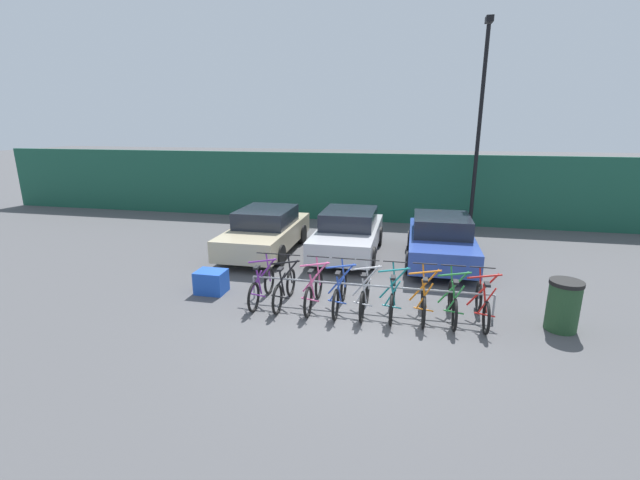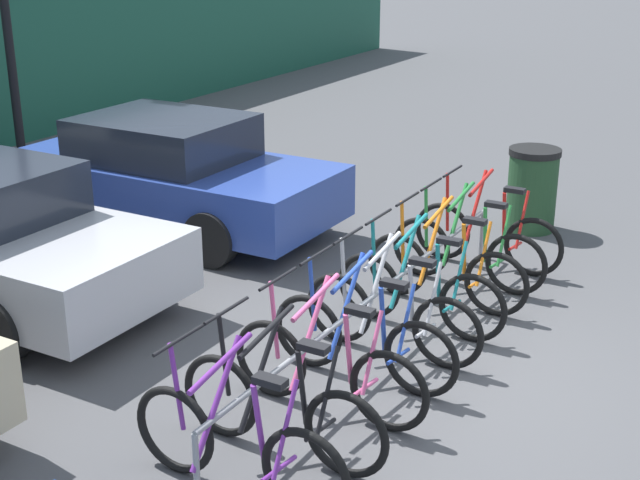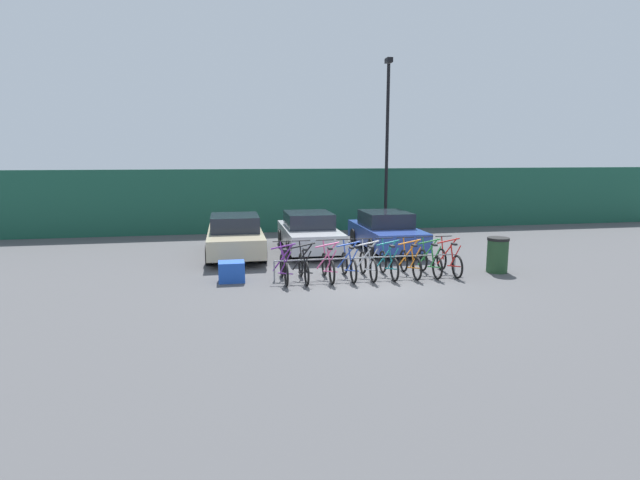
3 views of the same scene
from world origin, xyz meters
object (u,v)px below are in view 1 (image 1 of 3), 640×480
object	(u,v)px
lamp_post	(480,120)
bicycle_black	(284,288)
bicycle_purple	(262,287)
bicycle_red	(482,305)
bicycle_pink	(314,291)
bicycle_blue	(340,293)
bicycle_teal	(393,297)
cargo_crate	(211,282)
car_silver	(348,233)
bicycle_silver	(365,295)
car_beige	(266,231)
bicycle_green	(453,302)
trash_bin	(563,305)
car_blue	(441,240)
bicycle_orange	(423,300)
bike_rack	(367,287)

from	to	relation	value
lamp_post	bicycle_black	bearing A→B (deg)	-121.67
bicycle_purple	bicycle_red	bearing A→B (deg)	-1.78
bicycle_pink	bicycle_blue	world-z (taller)	same
bicycle_teal	cargo_crate	distance (m)	4.37
car_silver	cargo_crate	xyz separation A→B (m)	(-2.77, -3.86, -0.42)
bicycle_blue	bicycle_silver	world-z (taller)	same
bicycle_teal	car_beige	bearing A→B (deg)	141.31
bicycle_green	cargo_crate	distance (m)	5.61
bicycle_blue	trash_bin	distance (m)	4.48
bicycle_red	car_beige	bearing A→B (deg)	148.99
bicycle_silver	lamp_post	xyz separation A→B (m)	(3.10, 7.97, 3.71)
bicycle_black	car_silver	xyz separation A→B (m)	(0.84, 4.14, 0.31)
car_silver	car_blue	xyz separation A→B (m)	(2.77, -0.27, -0.00)
trash_bin	bicycle_green	bearing A→B (deg)	179.13
bicycle_teal	lamp_post	world-z (taller)	lamp_post
bicycle_orange	trash_bin	distance (m)	2.68
bike_rack	bicycle_black	xyz separation A→B (m)	(-1.86, -0.15, -0.13)
bicycle_black	car_silver	world-z (taller)	car_silver
bicycle_red	lamp_post	xyz separation A→B (m)	(0.67, 7.97, 3.71)
bicycle_silver	car_blue	world-z (taller)	car_blue
bicycle_pink	bicycle_orange	distance (m)	2.39
bicycle_black	trash_bin	distance (m)	5.75
bicycle_pink	cargo_crate	distance (m)	2.64
bicycle_black	bicycle_blue	distance (m)	1.27
bicycle_black	car_beige	bearing A→B (deg)	117.28
bicycle_teal	car_silver	bearing A→B (deg)	114.64
car_beige	car_blue	size ratio (longest dim) A/B	1.05
bicycle_purple	car_blue	distance (m)	5.68
lamp_post	cargo_crate	world-z (taller)	lamp_post
car_silver	bicycle_green	bearing A→B (deg)	-55.72
bicycle_green	cargo_crate	bearing A→B (deg)	-179.81
bicycle_black	lamp_post	bearing A→B (deg)	60.84
bicycle_orange	car_silver	size ratio (longest dim) A/B	0.40
bicycle_blue	bicycle_orange	xyz separation A→B (m)	(1.80, 0.00, 0.00)
bicycle_blue	bicycle_teal	xyz separation A→B (m)	(1.15, 0.00, 0.00)
car_beige	car_silver	xyz separation A→B (m)	(2.60, 0.33, -0.00)
bicycle_black	bicycle_red	xyz separation A→B (m)	(4.25, 0.00, 0.00)
bicycle_blue	bicycle_green	bearing A→B (deg)	-2.84
bicycle_blue	bicycle_green	distance (m)	2.39
bike_rack	bicycle_black	world-z (taller)	bicycle_black
bicycle_orange	bicycle_red	size ratio (longest dim) A/B	1.00
bicycle_green	cargo_crate	size ratio (longest dim) A/B	2.44
bicycle_purple	car_beige	bearing A→B (deg)	105.97
bicycle_blue	bicycle_purple	bearing A→B (deg)	177.16
bicycle_pink	bicycle_orange	size ratio (longest dim) A/B	1.00
bicycle_blue	cargo_crate	bearing A→B (deg)	172.05
bicycle_purple	bicycle_blue	bearing A→B (deg)	-1.78
bicycle_purple	lamp_post	distance (m)	10.35
bicycle_purple	bicycle_black	distance (m)	0.54
bicycle_red	bicycle_blue	bearing A→B (deg)	-178.60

